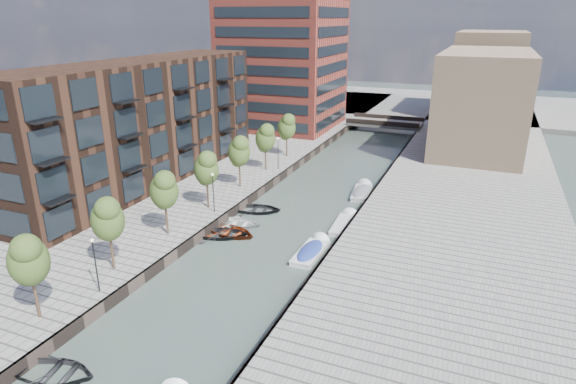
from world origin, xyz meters
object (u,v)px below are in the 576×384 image
Objects in this scene: bridge at (385,123)px; tree_0 at (28,258)px; tree_3 at (206,167)px; sloop_2 at (231,235)px; motorboat_3 at (312,251)px; sloop_3 at (237,226)px; tree_6 at (287,126)px; tree_4 at (239,150)px; sloop_1 at (221,237)px; sloop_4 at (257,212)px; tree_1 at (107,218)px; tree_2 at (164,189)px; motorboat_2 at (346,224)px; tree_5 at (265,137)px; motorboat_4 at (362,192)px; sloop_0 at (56,377)px; car at (449,138)px.

tree_0 is at bearing -97.13° from bridge.
sloop_2 is at bearing -36.15° from tree_3.
sloop_3 is at bearing 162.92° from motorboat_3.
tree_6 reaches higher than motorboat_3.
tree_4 is 12.70m from sloop_1.
bridge reaches higher than sloop_4.
tree_3 reaches higher than motorboat_3.
tree_2 is (0.00, 7.00, 0.00)m from tree_1.
tree_2 is at bearing 109.50° from sloop_1.
tree_4 is 1.07× the size of motorboat_2.
motorboat_2 is (13.79, -10.75, -5.20)m from tree_5.
motorboat_2 is (13.79, 17.25, -5.20)m from tree_1.
motorboat_4 is (9.31, 16.69, 0.23)m from sloop_1.
tree_3 is at bearing -2.10° from sloop_0.
tree_0 reaches higher than sloop_3.
tree_6 is 1.16× the size of sloop_4.
sloop_4 is at bearing 80.20° from tree_0.
sloop_2 is 8.46m from motorboat_3.
tree_2 is at bearing -90.00° from tree_6.
tree_1 is 12.13m from sloop_0.
tree_1 reaches higher than motorboat_3.
car is (6.63, 34.82, 1.62)m from motorboat_2.
motorboat_4 is at bearing 64.03° from tree_1.
tree_5 reaches higher than motorboat_4.
tree_5 is 1.07× the size of motorboat_2.
sloop_1 is (3.73, -17.92, -5.31)m from tree_5.
tree_6 is at bearing 90.00° from tree_0.
tree_6 is (0.00, 35.00, 0.00)m from tree_1.
sloop_3 is (-0.46, 2.11, 0.00)m from sloop_2.
sloop_4 is (4.14, 16.96, -5.31)m from tree_1.
tree_5 is 18.25m from motorboat_2.
tree_0 is 21.00m from tree_3.
bridge is at bearing 94.81° from motorboat_3.
car is at bearing -36.86° from bridge.
tree_0 is 1.00× the size of tree_4.
bridge is at bearing 158.30° from car.
tree_1 is 35.00m from tree_6.
sloop_4 is at bearing 9.85° from sloop_2.
tree_1 is at bearing -96.25° from car.
sloop_2 is (4.34, 3.83, -5.31)m from tree_2.
tree_2 and tree_3 have the same top height.
bridge is at bearing 97.56° from motorboat_4.
tree_5 is at bearing 142.06° from motorboat_2.
sloop_4 is (4.14, -11.04, -5.31)m from tree_5.
sloop_2 reaches higher than sloop_0.
sloop_1 is 2.86m from sloop_3.
sloop_1 is 6.89m from sloop_4.
tree_3 is (0.00, 7.00, 0.00)m from tree_2.
tree_5 is at bearing 90.00° from tree_4.
sloop_0 is at bearing -83.45° from tree_5.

